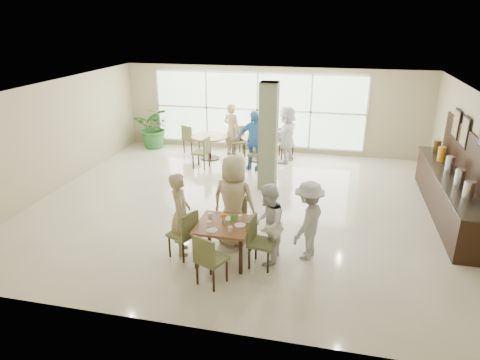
% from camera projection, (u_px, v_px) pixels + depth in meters
% --- Properties ---
extents(ground, '(10.00, 10.00, 0.00)m').
position_uv_depth(ground, '(243.00, 204.00, 10.48)').
color(ground, beige).
rests_on(ground, ground).
extents(room_shell, '(10.00, 10.00, 10.00)m').
position_uv_depth(room_shell, '(243.00, 137.00, 9.87)').
color(room_shell, white).
rests_on(room_shell, ground).
extents(window_bank, '(7.00, 0.04, 7.00)m').
position_uv_depth(window_bank, '(257.00, 110.00, 14.14)').
color(window_bank, silver).
rests_on(window_bank, ground).
extents(column, '(0.45, 0.45, 2.80)m').
position_uv_depth(column, '(268.00, 137.00, 10.99)').
color(column, '#68704E').
rests_on(column, ground).
extents(main_table, '(0.98, 0.98, 0.75)m').
position_uv_depth(main_table, '(224.00, 228.00, 7.88)').
color(main_table, brown).
rests_on(main_table, ground).
extents(round_table_left, '(1.16, 1.16, 0.75)m').
position_uv_depth(round_table_left, '(209.00, 141.00, 13.60)').
color(round_table_left, brown).
rests_on(round_table_left, ground).
extents(round_table_right, '(1.12, 1.12, 0.75)m').
position_uv_depth(round_table_right, '(259.00, 142.00, 13.47)').
color(round_table_right, brown).
rests_on(round_table_right, ground).
extents(chairs_main_table, '(2.08, 2.14, 0.95)m').
position_uv_depth(chairs_main_table, '(222.00, 238.00, 7.92)').
color(chairs_main_table, brown).
rests_on(chairs_main_table, ground).
extents(chairs_table_left, '(2.21, 1.95, 0.95)m').
position_uv_depth(chairs_table_left, '(210.00, 144.00, 13.66)').
color(chairs_table_left, brown).
rests_on(chairs_table_left, ground).
extents(chairs_table_right, '(2.23, 1.83, 0.95)m').
position_uv_depth(chairs_table_right, '(260.00, 146.00, 13.50)').
color(chairs_table_right, brown).
rests_on(chairs_table_right, ground).
extents(tabletop_clutter, '(0.76, 0.73, 0.21)m').
position_uv_depth(tabletop_clutter, '(224.00, 221.00, 7.81)').
color(tabletop_clutter, white).
rests_on(tabletop_clutter, main_table).
extents(buffet_counter, '(0.64, 4.70, 1.95)m').
position_uv_depth(buffet_counter, '(448.00, 192.00, 9.77)').
color(buffet_counter, black).
rests_on(buffet_counter, ground).
extents(framed_art_a, '(0.05, 0.55, 0.70)m').
position_uv_depth(framed_art_a, '(465.00, 132.00, 9.70)').
color(framed_art_a, black).
rests_on(framed_art_a, ground).
extents(framed_art_b, '(0.05, 0.55, 0.70)m').
position_uv_depth(framed_art_b, '(457.00, 124.00, 10.43)').
color(framed_art_b, black).
rests_on(framed_art_b, ground).
extents(potted_plant, '(1.46, 1.46, 1.44)m').
position_uv_depth(potted_plant, '(155.00, 127.00, 14.71)').
color(potted_plant, '#2A6A2D').
rests_on(potted_plant, ground).
extents(teen_left, '(0.59, 0.70, 1.63)m').
position_uv_depth(teen_left, '(181.00, 214.00, 8.08)').
color(teen_left, tan).
rests_on(teen_left, ground).
extents(teen_far, '(0.98, 0.65, 1.85)m').
position_uv_depth(teen_far, '(234.00, 201.00, 8.38)').
color(teen_far, tan).
rests_on(teen_far, ground).
extents(teen_right, '(0.61, 0.77, 1.54)m').
position_uv_depth(teen_right, '(268.00, 224.00, 7.77)').
color(teen_right, white).
rests_on(teen_right, ground).
extents(teen_standing, '(0.86, 1.12, 1.53)m').
position_uv_depth(teen_standing, '(308.00, 220.00, 7.93)').
color(teen_standing, '#B2B2B4').
rests_on(teen_standing, ground).
extents(adult_a, '(1.09, 0.70, 1.76)m').
position_uv_depth(adult_a, '(254.00, 140.00, 12.61)').
color(adult_a, '#4486CD').
rests_on(adult_a, ground).
extents(adult_b, '(1.13, 1.77, 1.77)m').
position_uv_depth(adult_b, '(287.00, 134.00, 13.20)').
color(adult_b, white).
rests_on(adult_b, ground).
extents(adult_standing, '(0.74, 0.64, 1.72)m').
position_uv_depth(adult_standing, '(232.00, 130.00, 13.83)').
color(adult_standing, tan).
rests_on(adult_standing, ground).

